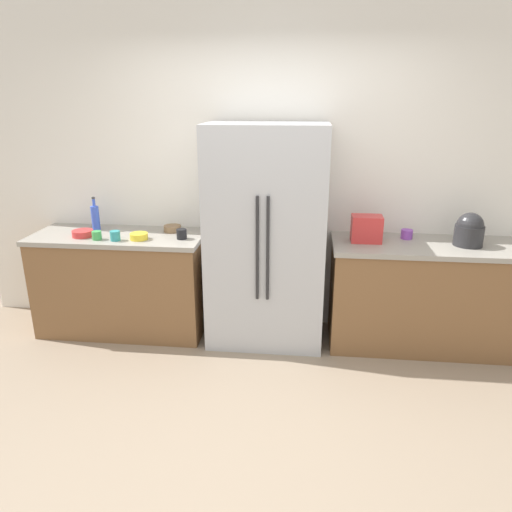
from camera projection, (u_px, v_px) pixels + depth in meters
ground_plane at (251, 433)px, 2.99m from camera, size 10.89×10.89×0.00m
kitchen_back_panel at (273, 164)px, 4.07m from camera, size 5.44×0.10×2.93m
counter_left at (123, 282)px, 4.20m from camera, size 1.47×0.62×0.89m
counter_right at (428, 295)px, 3.93m from camera, size 1.61×0.62×0.89m
refrigerator at (266, 237)px, 3.90m from camera, size 0.96×0.64×1.83m
toaster at (366, 229)px, 3.82m from camera, size 0.24×0.17×0.22m
rice_cooker at (469, 230)px, 3.72m from camera, size 0.22×0.22×0.26m
bottle_a at (95, 217)px, 4.16m from camera, size 0.07×0.07×0.29m
cup_a at (182, 234)px, 3.91m from camera, size 0.08×0.08×0.08m
cup_b at (115, 236)px, 3.87m from camera, size 0.08×0.08×0.08m
cup_c at (407, 234)px, 3.92m from camera, size 0.09×0.09×0.08m
cup_d at (97, 235)px, 3.90m from camera, size 0.08×0.08×0.07m
bowl_a at (172, 228)px, 4.13m from camera, size 0.15×0.15×0.05m
bowl_b at (139, 236)px, 3.90m from camera, size 0.15×0.15×0.05m
bowl_c at (83, 233)px, 3.99m from camera, size 0.17×0.17×0.05m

